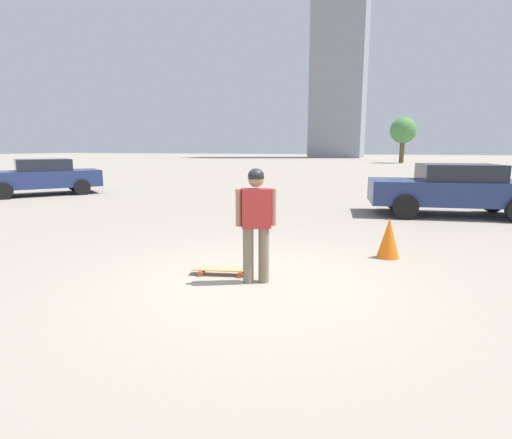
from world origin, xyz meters
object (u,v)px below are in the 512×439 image
(car_parked_near, at_px, (454,189))
(person, at_px, (256,218))
(traffic_cone, at_px, (389,238))
(skateboard, at_px, (221,270))
(car_parked_far, at_px, (42,176))

(car_parked_near, bearing_deg, person, 56.56)
(car_parked_near, relative_size, traffic_cone, 6.69)
(person, bearing_deg, skateboard, 141.41)
(skateboard, distance_m, car_parked_near, 7.91)
(car_parked_far, bearing_deg, traffic_cone, 106.34)
(traffic_cone, bearing_deg, car_parked_near, -106.63)
(traffic_cone, bearing_deg, person, 49.06)
(traffic_cone, bearing_deg, skateboard, 38.50)
(skateboard, relative_size, traffic_cone, 1.28)
(person, xyz_separation_m, car_parked_far, (11.46, -7.00, -0.18))
(person, distance_m, skateboard, 1.03)
(person, height_order, skateboard, person)
(person, height_order, car_parked_far, person)
(skateboard, height_order, car_parked_near, car_parked_near)
(skateboard, height_order, car_parked_far, car_parked_far)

